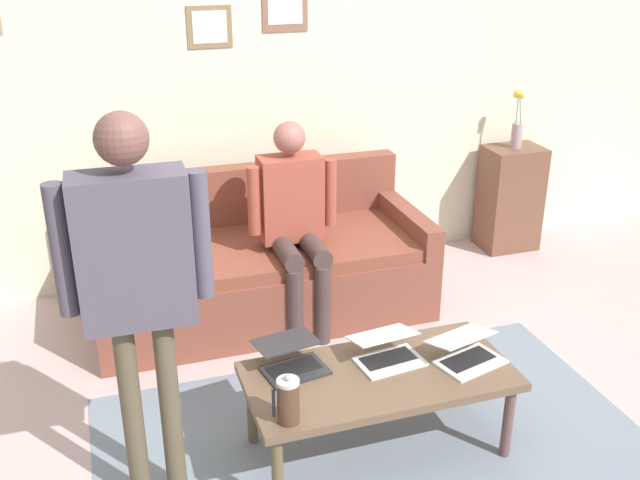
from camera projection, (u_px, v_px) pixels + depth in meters
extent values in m
plane|color=#BAA1A3|center=(361.00, 451.00, 3.54)|extent=(7.68, 7.68, 0.00)
cube|color=slate|center=(385.00, 460.00, 3.47)|extent=(2.64, 1.87, 0.01)
cube|color=beige|center=(248.00, 83.00, 4.92)|extent=(7.04, 0.10, 2.70)
cube|color=#82694A|center=(210.00, 27.00, 4.66)|extent=(0.29, 0.02, 0.26)
cube|color=silver|center=(210.00, 27.00, 4.65)|extent=(0.22, 0.00, 0.20)
cube|color=#845A4B|center=(285.00, 0.00, 4.74)|extent=(0.31, 0.02, 0.39)
cube|color=silver|center=(285.00, 0.00, 4.73)|extent=(0.23, 0.00, 0.30)
cube|color=brown|center=(262.00, 284.00, 4.71)|extent=(2.09, 0.92, 0.42)
cube|color=brown|center=(262.00, 249.00, 4.60)|extent=(1.85, 0.84, 0.08)
cube|color=brown|center=(246.00, 199.00, 4.88)|extent=(2.09, 0.14, 0.46)
cube|color=brown|center=(405.00, 221.00, 4.87)|extent=(0.12, 0.92, 0.20)
cube|color=brown|center=(98.00, 260.00, 4.31)|extent=(0.12, 0.92, 0.20)
cube|color=brown|center=(380.00, 377.00, 3.40)|extent=(1.24, 0.60, 0.04)
cylinder|color=brown|center=(508.00, 421.00, 3.44)|extent=(0.05, 0.05, 0.39)
cylinder|color=brown|center=(277.00, 472.00, 3.12)|extent=(0.05, 0.05, 0.39)
cylinder|color=brown|center=(460.00, 368.00, 3.85)|extent=(0.05, 0.05, 0.39)
cylinder|color=brown|center=(252.00, 408.00, 3.53)|extent=(0.05, 0.05, 0.39)
cube|color=#28282D|center=(295.00, 371.00, 3.40)|extent=(0.32, 0.25, 0.01)
cube|color=black|center=(294.00, 367.00, 3.41)|extent=(0.26, 0.16, 0.00)
cube|color=#28282D|center=(286.00, 342.00, 3.44)|extent=(0.32, 0.24, 0.01)
cube|color=white|center=(286.00, 342.00, 3.44)|extent=(0.28, 0.22, 0.01)
cube|color=silver|center=(390.00, 361.00, 3.47)|extent=(0.33, 0.24, 0.01)
cube|color=black|center=(388.00, 358.00, 3.48)|extent=(0.27, 0.15, 0.00)
cube|color=silver|center=(382.00, 335.00, 3.50)|extent=(0.33, 0.22, 0.05)
cube|color=#1E3030|center=(383.00, 336.00, 3.49)|extent=(0.30, 0.20, 0.04)
cube|color=silver|center=(470.00, 362.00, 3.47)|extent=(0.35, 0.28, 0.01)
cube|color=black|center=(468.00, 359.00, 3.47)|extent=(0.28, 0.18, 0.00)
cube|color=silver|center=(460.00, 337.00, 3.49)|extent=(0.35, 0.26, 0.05)
cube|color=#B1DDEA|center=(461.00, 337.00, 3.48)|extent=(0.31, 0.23, 0.04)
cylinder|color=#4C3323|center=(288.00, 402.00, 3.03)|extent=(0.09, 0.09, 0.19)
cylinder|color=#B7B7BC|center=(288.00, 382.00, 2.99)|extent=(0.10, 0.10, 0.02)
sphere|color=#B2B2B7|center=(288.00, 377.00, 2.98)|extent=(0.03, 0.03, 0.03)
cube|color=black|center=(274.00, 403.00, 3.01)|extent=(0.01, 0.01, 0.13)
cube|color=brown|center=(510.00, 198.00, 5.62)|extent=(0.42, 0.32, 0.80)
cylinder|color=#A38F96|center=(517.00, 136.00, 5.43)|extent=(0.08, 0.08, 0.18)
cylinder|color=#3D7038|center=(517.00, 109.00, 5.35)|extent=(0.02, 0.04, 0.21)
sphere|color=gold|center=(516.00, 95.00, 5.31)|extent=(0.04, 0.04, 0.04)
cylinder|color=#3D7038|center=(517.00, 109.00, 5.35)|extent=(0.01, 0.02, 0.22)
sphere|color=yellow|center=(518.00, 94.00, 5.31)|extent=(0.05, 0.05, 0.05)
cylinder|color=#3D7038|center=(520.00, 110.00, 5.34)|extent=(0.03, 0.01, 0.21)
sphere|color=yellow|center=(522.00, 96.00, 5.28)|extent=(0.04, 0.04, 0.04)
cylinder|color=brown|center=(132.00, 414.00, 3.09)|extent=(0.09, 0.09, 0.88)
cylinder|color=brown|center=(170.00, 408.00, 3.14)|extent=(0.09, 0.09, 0.88)
cube|color=#4C4656|center=(134.00, 250.00, 2.82)|extent=(0.44, 0.20, 0.62)
cylinder|color=#4C4656|center=(62.00, 251.00, 2.74)|extent=(0.08, 0.08, 0.53)
cylinder|color=#4C4656|center=(201.00, 235.00, 2.87)|extent=(0.08, 0.08, 0.53)
sphere|color=brown|center=(121.00, 139.00, 2.64)|extent=(0.20, 0.20, 0.20)
cylinder|color=#443330|center=(322.00, 305.00, 4.37)|extent=(0.10, 0.10, 0.50)
cylinder|color=#443330|center=(295.00, 309.00, 4.32)|extent=(0.10, 0.10, 0.50)
cylinder|color=#443330|center=(313.00, 247.00, 4.41)|extent=(0.12, 0.40, 0.12)
cylinder|color=#443330|center=(286.00, 251.00, 4.36)|extent=(0.12, 0.40, 0.12)
cube|color=#9B4436|center=(290.00, 198.00, 4.44)|extent=(0.37, 0.20, 0.52)
cylinder|color=#9B4436|center=(330.00, 192.00, 4.45)|extent=(0.08, 0.08, 0.42)
cylinder|color=#9B4436|center=(254.00, 201.00, 4.31)|extent=(0.08, 0.08, 0.42)
sphere|color=#9F5E56|center=(289.00, 138.00, 4.29)|extent=(0.19, 0.19, 0.19)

